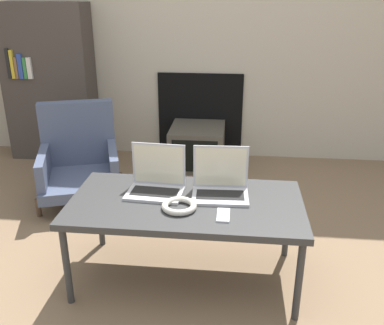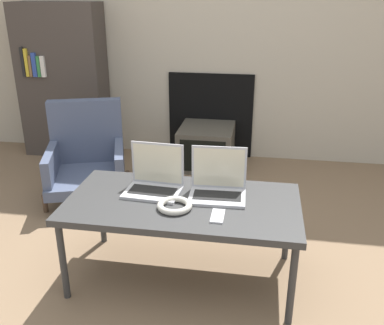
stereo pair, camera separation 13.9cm
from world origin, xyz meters
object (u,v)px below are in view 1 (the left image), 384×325
Objects in this scene: laptop_right at (220,184)px; armchair at (79,158)px; headphones at (179,206)px; tv at (197,146)px; laptop_left at (156,181)px; phone at (223,215)px.

armchair is (-1.11, 0.84, -0.22)m from laptop_right.
tv is (-0.07, 1.76, -0.31)m from headphones.
headphones is at bearing -47.94° from laptop_left.
armchair is (-1.13, 1.08, -0.17)m from phone.
tv is at bearing 91.00° from laptop_left.
laptop_right is 0.28m from headphones.
tv is at bearing 97.34° from laptop_right.
laptop_left is at bearing 177.59° from laptop_right.
laptop_left is at bearing 147.32° from phone.
laptop_left reaches higher than headphones.
tv is at bearing 92.33° from headphones.
headphones reaches higher than tv.
headphones is at bearing -138.56° from laptop_right.
laptop_left is 0.25m from headphones.
laptop_left is at bearing -66.33° from armchair.
armchair is (-0.76, 0.84, -0.22)m from laptop_left.
laptop_left is at bearing -92.85° from tv.
tv is (-0.30, 1.81, -0.30)m from phone.
laptop_right is 0.25m from phone.
phone is 0.18× the size of armchair.
phone is (0.22, -0.05, -0.01)m from headphones.
headphones is 1.79m from tv.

